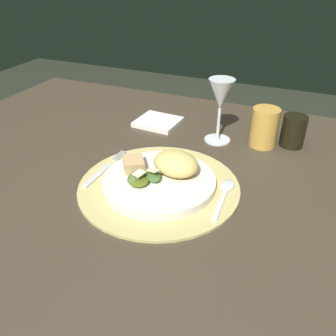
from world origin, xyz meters
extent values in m
cube|color=#3F3426|center=(0.00, 0.00, 0.72)|extent=(1.28, 1.05, 0.02)
cylinder|color=#3C3226|center=(-0.56, 0.44, 0.36)|extent=(0.09, 0.09, 0.71)
cylinder|color=tan|center=(0.07, -0.02, 0.74)|extent=(0.35, 0.35, 0.01)
cylinder|color=white|center=(0.07, -0.02, 0.75)|extent=(0.24, 0.24, 0.02)
ellipsoid|color=#E4C46B|center=(0.09, 0.01, 0.78)|extent=(0.12, 0.11, 0.05)
ellipsoid|color=#42622F|center=(0.05, -0.03, 0.77)|extent=(0.06, 0.06, 0.01)
ellipsoid|color=#4C672D|center=(0.03, -0.05, 0.77)|extent=(0.03, 0.05, 0.02)
ellipsoid|color=#4C5F18|center=(0.04, -0.06, 0.77)|extent=(0.06, 0.06, 0.01)
cube|color=beige|center=(0.04, -0.06, 0.78)|extent=(0.02, 0.03, 0.00)
cube|color=beige|center=(0.06, -0.03, 0.78)|extent=(0.03, 0.02, 0.01)
cube|color=tan|center=(0.00, -0.01, 0.77)|extent=(0.06, 0.07, 0.02)
cube|color=silver|center=(-0.07, -0.05, 0.74)|extent=(0.01, 0.10, 0.00)
cube|color=silver|center=(-0.08, 0.05, 0.74)|extent=(0.00, 0.05, 0.00)
cube|color=silver|center=(-0.07, 0.05, 0.74)|extent=(0.00, 0.05, 0.00)
cube|color=silver|center=(-0.07, 0.05, 0.74)|extent=(0.00, 0.05, 0.00)
cube|color=silver|center=(-0.07, 0.05, 0.74)|extent=(0.00, 0.05, 0.00)
cube|color=silver|center=(0.21, -0.04, 0.74)|extent=(0.02, 0.10, 0.00)
ellipsoid|color=silver|center=(0.20, 0.03, 0.74)|extent=(0.03, 0.05, 0.01)
cube|color=white|center=(-0.07, 0.27, 0.74)|extent=(0.13, 0.12, 0.01)
cylinder|color=silver|center=(0.12, 0.24, 0.74)|extent=(0.07, 0.07, 0.00)
cylinder|color=silver|center=(0.12, 0.24, 0.78)|extent=(0.01, 0.01, 0.09)
cone|color=silver|center=(0.12, 0.24, 0.87)|extent=(0.07, 0.07, 0.08)
cylinder|color=gold|center=(0.24, 0.26, 0.79)|extent=(0.07, 0.07, 0.10)
cylinder|color=black|center=(0.31, 0.29, 0.78)|extent=(0.06, 0.06, 0.08)
camera|label=1|loc=(0.33, -0.59, 1.17)|focal=37.47mm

